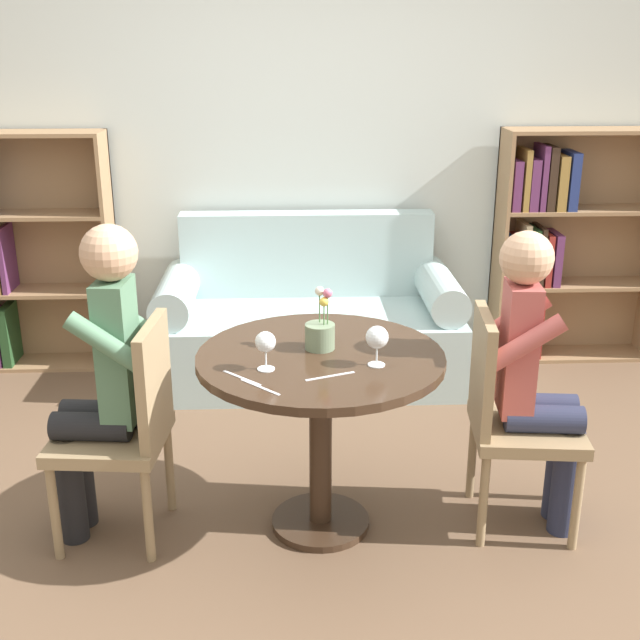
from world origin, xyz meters
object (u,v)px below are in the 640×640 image
(wine_glass_right, at_px, (377,339))
(wine_glass_left, at_px, (265,343))
(bookshelf_right, at_px, (554,246))
(person_right, at_px, (536,376))
(bookshelf_left, at_px, (7,257))
(chair_right, at_px, (509,412))
(flower_vase, at_px, (321,332))
(person_left, at_px, (101,377))
(chair_left, at_px, (127,423))
(couch, at_px, (309,325))

(wine_glass_right, bearing_deg, wine_glass_left, -176.87)
(wine_glass_left, distance_m, wine_glass_right, 0.41)
(bookshelf_right, distance_m, person_right, 1.96)
(bookshelf_left, relative_size, chair_right, 1.56)
(flower_vase, bearing_deg, wine_glass_left, -136.05)
(bookshelf_right, xyz_separation_m, person_right, (-0.66, -1.84, -0.05))
(person_left, bearing_deg, wine_glass_left, 83.35)
(person_left, height_order, wine_glass_left, person_left)
(chair_right, bearing_deg, person_right, -93.88)
(chair_right, xyz_separation_m, person_left, (-1.58, -0.01, 0.19))
(chair_left, bearing_deg, flower_vase, 101.47)
(chair_left, height_order, wine_glass_left, wine_glass_left)
(wine_glass_left, bearing_deg, person_right, 6.90)
(bookshelf_left, bearing_deg, person_left, -62.90)
(chair_left, xyz_separation_m, wine_glass_left, (0.54, -0.12, 0.36))
(wine_glass_right, bearing_deg, bookshelf_left, 135.41)
(person_left, height_order, person_right, person_left)
(couch, xyz_separation_m, chair_right, (0.75, -1.56, 0.18))
(wine_glass_left, height_order, wine_glass_right, wine_glass_right)
(couch, relative_size, wine_glass_right, 11.29)
(person_right, distance_m, wine_glass_left, 1.07)
(chair_right, distance_m, wine_glass_left, 1.03)
(bookshelf_left, xyz_separation_m, bookshelf_right, (3.27, -0.00, 0.03))
(wine_glass_left, xyz_separation_m, wine_glass_right, (0.40, 0.02, 0.00))
(chair_right, relative_size, person_right, 0.73)
(chair_right, distance_m, wine_glass_right, 0.67)
(chair_right, bearing_deg, bookshelf_left, 59.91)
(person_left, bearing_deg, chair_left, 86.38)
(bookshelf_left, relative_size, person_left, 1.10)
(bookshelf_left, height_order, person_right, bookshelf_left)
(wine_glass_left, bearing_deg, bookshelf_right, 49.08)
(bookshelf_right, relative_size, wine_glass_right, 9.21)
(wine_glass_left, bearing_deg, wine_glass_right, 3.13)
(bookshelf_left, xyz_separation_m, wine_glass_left, (1.57, -1.97, 0.19))
(chair_right, bearing_deg, bookshelf_right, -16.58)
(bookshelf_right, height_order, person_left, bookshelf_right)
(chair_right, height_order, wine_glass_left, wine_glass_left)
(chair_right, height_order, person_right, person_right)
(chair_right, bearing_deg, flower_vase, 91.23)
(chair_right, height_order, person_left, person_left)
(chair_right, height_order, wine_glass_right, wine_glass_right)
(couch, distance_m, flower_vase, 1.58)
(chair_right, xyz_separation_m, wine_glass_right, (-0.55, -0.12, 0.37))
(bookshelf_right, bearing_deg, person_left, -141.84)
(person_right, bearing_deg, couch, 33.81)
(bookshelf_right, distance_m, chair_left, 2.92)
(bookshelf_right, bearing_deg, chair_right, -112.41)
(person_left, bearing_deg, wine_glass_right, 89.16)
(flower_vase, bearing_deg, chair_left, -173.78)
(bookshelf_left, xyz_separation_m, person_right, (2.61, -1.84, -0.02))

